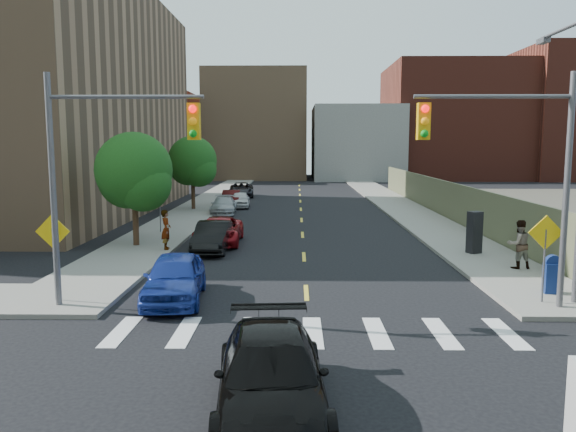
{
  "coord_description": "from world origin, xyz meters",
  "views": [
    {
      "loc": [
        -0.34,
        -10.33,
        4.97
      ],
      "look_at": [
        -0.68,
        12.61,
        2.0
      ],
      "focal_mm": 35.0,
      "sensor_mm": 36.0,
      "label": 1
    }
  ],
  "objects_px": {
    "parked_car_white": "(240,199)",
    "parked_car_maroon": "(231,199)",
    "payphone": "(474,232)",
    "parked_car_silver": "(224,205)",
    "parked_car_black": "(213,237)",
    "parked_car_grey": "(241,190)",
    "mailbox": "(552,275)",
    "parked_car_red": "(219,231)",
    "pedestrian_west": "(166,230)",
    "parked_car_blue": "(175,278)",
    "black_sedan": "(271,376)",
    "pedestrian_east": "(519,244)"
  },
  "relations": [
    {
      "from": "parked_car_white",
      "to": "parked_car_maroon",
      "type": "xyz_separation_m",
      "value": [
        -0.76,
        0.5,
        0.02
      ]
    },
    {
      "from": "parked_car_white",
      "to": "payphone",
      "type": "height_order",
      "value": "payphone"
    },
    {
      "from": "parked_car_silver",
      "to": "parked_car_maroon",
      "type": "distance_m",
      "value": 4.65
    },
    {
      "from": "parked_car_black",
      "to": "parked_car_grey",
      "type": "bearing_deg",
      "value": 93.42
    },
    {
      "from": "parked_car_maroon",
      "to": "parked_car_grey",
      "type": "xyz_separation_m",
      "value": [
        0.0,
        8.24,
        0.02
      ]
    },
    {
      "from": "parked_car_black",
      "to": "mailbox",
      "type": "bearing_deg",
      "value": -31.57
    },
    {
      "from": "parked_car_red",
      "to": "parked_car_maroon",
      "type": "bearing_deg",
      "value": 93.41
    },
    {
      "from": "payphone",
      "to": "pedestrian_west",
      "type": "height_order",
      "value": "payphone"
    },
    {
      "from": "parked_car_black",
      "to": "parked_car_silver",
      "type": "height_order",
      "value": "parked_car_black"
    },
    {
      "from": "pedestrian_west",
      "to": "parked_car_blue",
      "type": "bearing_deg",
      "value": -173.96
    },
    {
      "from": "black_sedan",
      "to": "payphone",
      "type": "height_order",
      "value": "payphone"
    },
    {
      "from": "mailbox",
      "to": "pedestrian_west",
      "type": "bearing_deg",
      "value": 157.72
    },
    {
      "from": "black_sedan",
      "to": "mailbox",
      "type": "relative_size",
      "value": 3.96
    },
    {
      "from": "parked_car_red",
      "to": "pedestrian_west",
      "type": "bearing_deg",
      "value": -134.4
    },
    {
      "from": "parked_car_white",
      "to": "parked_car_grey",
      "type": "xyz_separation_m",
      "value": [
        -0.76,
        8.74,
        0.04
      ]
    },
    {
      "from": "parked_car_red",
      "to": "parked_car_silver",
      "type": "distance_m",
      "value": 12.0
    },
    {
      "from": "parked_car_maroon",
      "to": "parked_car_black",
      "type": "bearing_deg",
      "value": -89.09
    },
    {
      "from": "parked_car_black",
      "to": "parked_car_silver",
      "type": "relative_size",
      "value": 0.99
    },
    {
      "from": "parked_car_black",
      "to": "payphone",
      "type": "distance_m",
      "value": 11.78
    },
    {
      "from": "parked_car_maroon",
      "to": "black_sedan",
      "type": "distance_m",
      "value": 34.52
    },
    {
      "from": "parked_car_blue",
      "to": "black_sedan",
      "type": "distance_m",
      "value": 8.2
    },
    {
      "from": "parked_car_red",
      "to": "parked_car_silver",
      "type": "height_order",
      "value": "parked_car_red"
    },
    {
      "from": "parked_car_white",
      "to": "payphone",
      "type": "xyz_separation_m",
      "value": [
        12.28,
        -18.98,
        0.45
      ]
    },
    {
      "from": "parked_car_red",
      "to": "mailbox",
      "type": "xyz_separation_m",
      "value": [
        12.16,
        -9.62,
        0.11
      ]
    },
    {
      "from": "parked_car_white",
      "to": "payphone",
      "type": "bearing_deg",
      "value": -60.54
    },
    {
      "from": "parked_car_black",
      "to": "pedestrian_west",
      "type": "xyz_separation_m",
      "value": [
        -2.1,
        -0.27,
        0.37
      ]
    },
    {
      "from": "parked_car_red",
      "to": "pedestrian_west",
      "type": "relative_size",
      "value": 2.58
    },
    {
      "from": "parked_car_blue",
      "to": "parked_car_silver",
      "type": "xyz_separation_m",
      "value": [
        -1.3,
        22.09,
        -0.13
      ]
    },
    {
      "from": "parked_car_black",
      "to": "parked_car_maroon",
      "type": "distance_m",
      "value": 18.58
    },
    {
      "from": "parked_car_maroon",
      "to": "parked_car_grey",
      "type": "bearing_deg",
      "value": 86.9
    },
    {
      "from": "parked_car_silver",
      "to": "payphone",
      "type": "height_order",
      "value": "payphone"
    },
    {
      "from": "parked_car_red",
      "to": "payphone",
      "type": "height_order",
      "value": "payphone"
    },
    {
      "from": "parked_car_white",
      "to": "pedestrian_west",
      "type": "height_order",
      "value": "pedestrian_west"
    },
    {
      "from": "parked_car_silver",
      "to": "pedestrian_west",
      "type": "relative_size",
      "value": 2.32
    },
    {
      "from": "parked_car_maroon",
      "to": "mailbox",
      "type": "distance_m",
      "value": 29.45
    },
    {
      "from": "parked_car_red",
      "to": "payphone",
      "type": "xyz_separation_m",
      "value": [
        11.74,
        -2.9,
        0.42
      ]
    },
    {
      "from": "parked_car_grey",
      "to": "pedestrian_west",
      "type": "height_order",
      "value": "pedestrian_west"
    },
    {
      "from": "parked_car_silver",
      "to": "payphone",
      "type": "xyz_separation_m",
      "value": [
        13.04,
        -14.83,
        0.46
      ]
    },
    {
      "from": "parked_car_blue",
      "to": "parked_car_white",
      "type": "relative_size",
      "value": 1.19
    },
    {
      "from": "mailbox",
      "to": "pedestrian_east",
      "type": "bearing_deg",
      "value": 89.97
    },
    {
      "from": "parked_car_white",
      "to": "pedestrian_east",
      "type": "xyz_separation_m",
      "value": [
        13.03,
        -22.05,
        0.47
      ]
    },
    {
      "from": "pedestrian_west",
      "to": "pedestrian_east",
      "type": "height_order",
      "value": "pedestrian_east"
    },
    {
      "from": "parked_car_black",
      "to": "parked_car_grey",
      "type": "relative_size",
      "value": 0.86
    },
    {
      "from": "payphone",
      "to": "parked_car_silver",
      "type": "bearing_deg",
      "value": 109.13
    },
    {
      "from": "parked_car_silver",
      "to": "parked_car_white",
      "type": "bearing_deg",
      "value": 76.43
    },
    {
      "from": "payphone",
      "to": "parked_car_blue",
      "type": "bearing_deg",
      "value": -170.46
    },
    {
      "from": "pedestrian_west",
      "to": "pedestrian_east",
      "type": "distance_m",
      "value": 15.06
    },
    {
      "from": "parked_car_silver",
      "to": "pedestrian_east",
      "type": "distance_m",
      "value": 22.6
    },
    {
      "from": "parked_car_red",
      "to": "parked_car_grey",
      "type": "relative_size",
      "value": 0.97
    },
    {
      "from": "parked_car_blue",
      "to": "parked_car_grey",
      "type": "height_order",
      "value": "parked_car_blue"
    }
  ]
}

